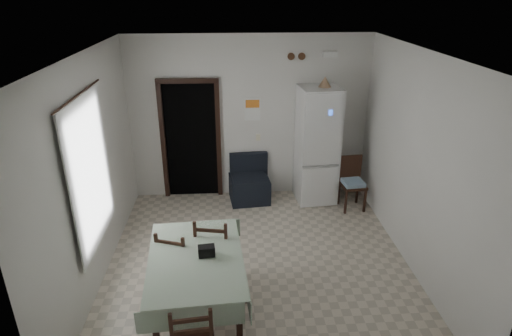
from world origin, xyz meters
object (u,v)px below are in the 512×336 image
Objects in this scene: navy_seat at (249,179)px; dining_chair_far_right at (215,250)px; fridge at (317,146)px; corner_chair at (353,184)px; dining_chair_far_left at (178,261)px; dining_table at (198,287)px.

dining_chair_far_right is at bearing -109.29° from navy_seat.
corner_chair is at bearing -41.06° from fridge.
dining_chair_far_right reaches higher than corner_chair.
dining_chair_far_right is at bearing -146.38° from corner_chair.
dining_chair_far_right is (0.46, 0.13, 0.05)m from dining_chair_far_left.
dining_table is at bearing 83.17° from dining_chair_far_right.
navy_seat and dining_table have the same top height.
dining_table is 1.54× the size of dining_chair_far_right.
navy_seat is 3.02m from dining_table.
navy_seat is at bearing 174.81° from fridge.
corner_chair is 3.02m from dining_chair_far_right.
corner_chair is 0.90× the size of dining_chair_far_right.
dining_chair_far_left reaches higher than corner_chair.
dining_chair_far_left is (-0.27, 0.45, 0.06)m from dining_table.
dining_chair_far_right reaches higher than navy_seat.
fridge reaches higher than navy_seat.
fridge is at bearing -5.98° from navy_seat.
dining_table is at bearing -141.10° from corner_chair.
corner_chair is (0.58, -0.42, -0.57)m from fridge.
navy_seat is 0.52× the size of dining_table.
navy_seat is 1.82m from corner_chair.
navy_seat is at bearing -93.07° from dining_chair_far_left.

